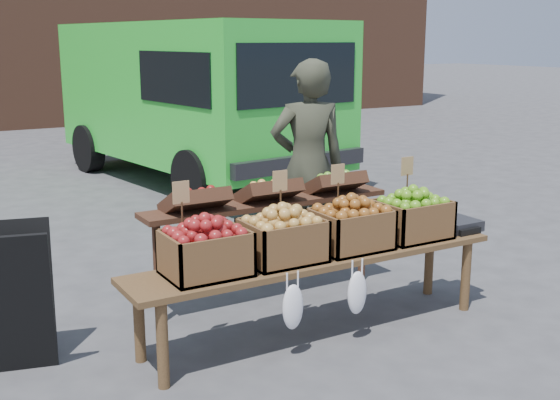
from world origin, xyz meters
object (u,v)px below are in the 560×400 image
chalkboard_sign (0,300)px  crate_green_apples (412,219)px  delivery_van (195,103)px  crate_golden_apples (205,253)px  display_bench (317,294)px  weighing_scale (454,225)px  crate_red_apples (351,229)px  crate_russet_pears (282,240)px  back_table (268,236)px  vendor (308,165)px

chalkboard_sign → crate_green_apples: bearing=3.9°
delivery_van → crate_golden_apples: delivery_van is taller
display_bench → weighing_scale: bearing=0.0°
display_bench → crate_green_apples: (0.82, 0.00, 0.42)m
crate_red_apples → crate_green_apples: 0.55m
crate_red_apples → crate_russet_pears: bearing=180.0°
back_table → crate_red_apples: (0.25, -0.72, 0.19)m
crate_red_apples → crate_green_apples: bearing=0.0°
back_table → weighing_scale: bearing=-30.5°
chalkboard_sign → crate_green_apples: (2.78, -0.50, 0.25)m
back_table → chalkboard_sign: bearing=-173.7°
back_table → display_bench: bearing=-92.0°
crate_red_apples → weighing_scale: (0.97, 0.00, -0.10)m
delivery_van → crate_red_apples: (-1.24, -5.47, -0.39)m
chalkboard_sign → crate_russet_pears: size_ratio=1.85×
chalkboard_sign → vendor: bearing=30.3°
chalkboard_sign → display_bench: 2.03m
delivery_van → chalkboard_sign: size_ratio=5.33×
crate_golden_apples → weighing_scale: size_ratio=1.47×
crate_red_apples → display_bench: bearing=180.0°
delivery_van → crate_russet_pears: bearing=-115.8°
crate_russet_pears → crate_red_apples: 0.55m
back_table → crate_russet_pears: bearing=-112.7°
display_bench → crate_green_apples: crate_green_apples is taller
delivery_van → crate_green_apples: (-0.69, -5.47, -0.39)m
crate_russet_pears → crate_green_apples: 1.10m
back_table → crate_golden_apples: bearing=-139.7°
delivery_van → crate_red_apples: bearing=-110.5°
back_table → crate_green_apples: 1.09m
vendor → crate_red_apples: vendor is taller
crate_golden_apples → crate_green_apples: bearing=0.0°
crate_golden_apples → crate_russet_pears: size_ratio=1.00×
crate_russet_pears → display_bench: bearing=0.0°
chalkboard_sign → crate_russet_pears: bearing=-2.5°
back_table → crate_green_apples: bearing=-42.0°
vendor → crate_russet_pears: bearing=68.8°
crate_golden_apples → weighing_scale: bearing=0.0°
back_table → crate_russet_pears: (-0.30, -0.72, 0.19)m
delivery_van → crate_golden_apples: 5.96m
vendor → crate_golden_apples: size_ratio=3.67×
chalkboard_sign → back_table: (1.98, 0.22, 0.06)m
crate_russet_pears → weighing_scale: (1.52, 0.00, -0.10)m
crate_golden_apples → crate_russet_pears: 0.55m
display_bench → weighing_scale: 1.29m
crate_russet_pears → vendor: bearing=51.6°
delivery_van → crate_red_apples: delivery_van is taller
display_bench → crate_green_apples: bearing=0.0°
display_bench → crate_golden_apples: crate_golden_apples is taller
vendor → back_table: bearing=55.4°
weighing_scale → chalkboard_sign: bearing=171.1°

